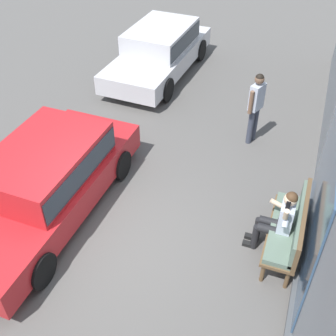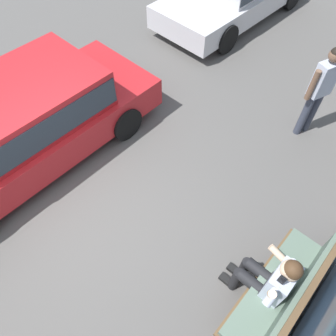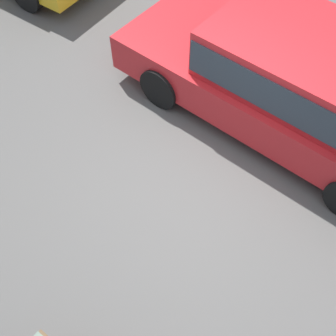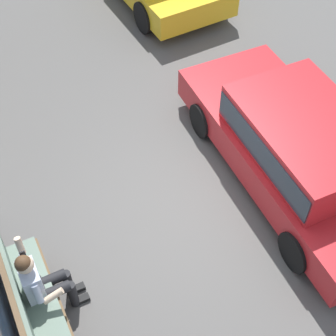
# 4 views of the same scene
# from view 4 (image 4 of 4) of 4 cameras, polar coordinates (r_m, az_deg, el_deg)

# --- Properties ---
(ground_plane) EXTENTS (60.00, 60.00, 0.00)m
(ground_plane) POSITION_cam_4_polar(r_m,az_deg,el_deg) (8.17, 3.48, -3.45)
(ground_plane) COLOR #565451
(bench) EXTENTS (1.72, 0.55, 1.02)m
(bench) POSITION_cam_4_polar(r_m,az_deg,el_deg) (6.85, -15.41, -13.51)
(bench) COLOR brown
(bench) RESTS_ON ground_plane
(person_on_phone) EXTENTS (0.73, 0.74, 1.36)m
(person_on_phone) POSITION_cam_4_polar(r_m,az_deg,el_deg) (6.75, -13.87, -12.15)
(person_on_phone) COLOR black
(person_on_phone) RESTS_ON ground_plane
(parked_car_mid) EXTENTS (4.66, 1.98, 1.39)m
(parked_car_mid) POSITION_cam_4_polar(r_m,az_deg,el_deg) (8.11, 14.30, 2.39)
(parked_car_mid) COLOR red
(parked_car_mid) RESTS_ON ground_plane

